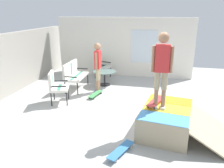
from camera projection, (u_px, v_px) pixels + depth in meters
name	position (u px, v px, depth m)	size (l,w,h in m)	color
ground_plane	(118.00, 111.00, 6.73)	(12.00, 12.00, 0.10)	#B2B2AD
house_facade	(124.00, 47.00, 9.94)	(0.23, 6.00, 2.56)	white
skate_ramp	(167.00, 120.00, 5.45)	(1.92, 2.14, 0.60)	tan
patio_bench	(74.00, 73.00, 8.33)	(1.26, 0.57, 1.02)	black
patio_chair_near_house	(101.00, 64.00, 9.78)	(0.74, 0.68, 1.02)	black
patio_chair_by_wall	(56.00, 84.00, 7.04)	(0.76, 0.72, 1.02)	black
patio_table	(105.00, 75.00, 8.80)	(0.90, 0.90, 0.57)	black
person_watching	(98.00, 64.00, 7.86)	(0.48, 0.24, 1.77)	navy
person_skater	(162.00, 65.00, 5.05)	(0.24, 0.48, 1.78)	silver
skateboard_by_bench	(95.00, 94.00, 7.73)	(0.82, 0.35, 0.10)	#3F8C4C
skateboard_spare	(121.00, 150.00, 4.63)	(0.82, 0.48, 0.10)	#3372B2
skateboard_on_ramp	(155.00, 101.00, 5.54)	(0.82, 0.44, 0.10)	#B23838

